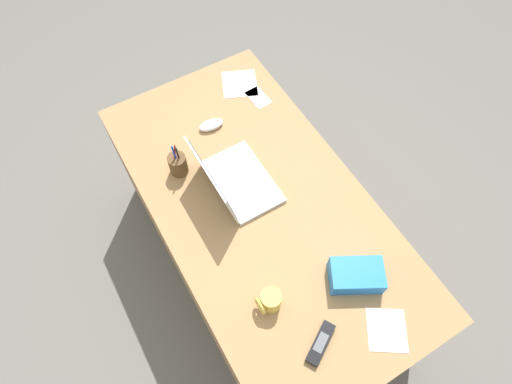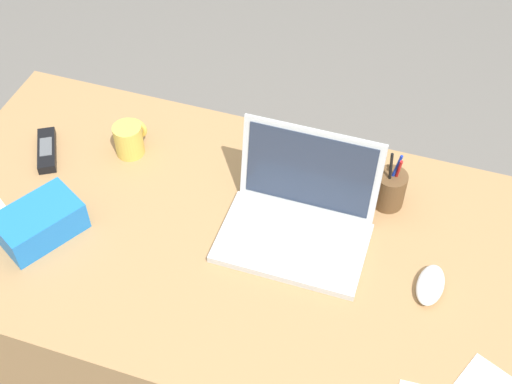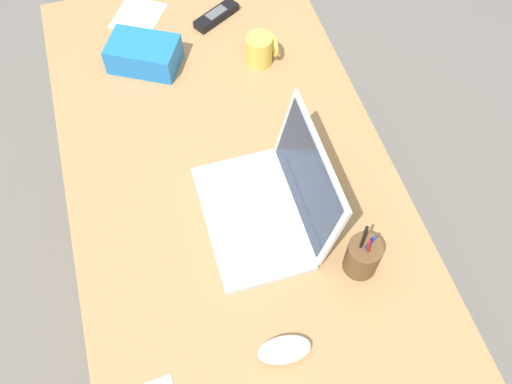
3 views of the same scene
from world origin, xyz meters
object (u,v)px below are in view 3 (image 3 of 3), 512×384
object	(u,v)px
computer_mouse	(284,350)
pen_holder	(363,257)
laptop	(270,204)
coffee_mug_white	(261,49)
snack_bag	(144,54)
cordless_phone	(216,16)

from	to	relation	value
computer_mouse	pen_holder	bearing A→B (deg)	125.89
laptop	coffee_mug_white	distance (m)	0.50
laptop	computer_mouse	size ratio (longest dim) A/B	3.02
coffee_mug_white	computer_mouse	bearing A→B (deg)	-13.23
pen_holder	snack_bag	size ratio (longest dim) A/B	0.91
computer_mouse	cordless_phone	size ratio (longest dim) A/B	0.74
coffee_mug_white	snack_bag	world-z (taller)	coffee_mug_white
cordless_phone	coffee_mug_white	bearing A→B (deg)	20.76
computer_mouse	coffee_mug_white	distance (m)	0.83
computer_mouse	pen_holder	size ratio (longest dim) A/B	0.66
laptop	snack_bag	xyz separation A→B (m)	(-0.56, -0.19, -0.01)
cordless_phone	pen_holder	bearing A→B (deg)	7.10
laptop	cordless_phone	size ratio (longest dim) A/B	2.23
computer_mouse	cordless_phone	bearing A→B (deg)	177.89
laptop	pen_holder	distance (m)	0.24
coffee_mug_white	pen_holder	world-z (taller)	pen_holder
coffee_mug_white	laptop	bearing A→B (deg)	-14.25
snack_bag	pen_holder	bearing A→B (deg)	24.85
pen_holder	snack_bag	distance (m)	0.82
laptop	cordless_phone	bearing A→B (deg)	176.16
computer_mouse	cordless_phone	xyz separation A→B (m)	(-1.01, 0.11, -0.00)
pen_holder	cordless_phone	bearing A→B (deg)	-172.90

